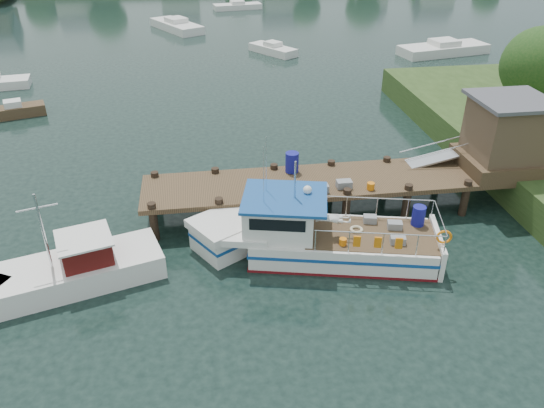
{
  "coord_description": "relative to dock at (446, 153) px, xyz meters",
  "views": [
    {
      "loc": [
        -3.55,
        -18.77,
        11.4
      ],
      "look_at": [
        -1.0,
        -1.5,
        1.3
      ],
      "focal_mm": 35.0,
      "sensor_mm": 36.0,
      "label": 1
    }
  ],
  "objects": [
    {
      "name": "work_boat",
      "position": [
        -14.82,
        -3.71,
        -1.67
      ],
      "size": [
        6.84,
        3.63,
        3.61
      ],
      "rotation": [
        0.0,
        0.0,
        0.29
      ],
      "color": "silver",
      "rests_on": "ground"
    },
    {
      "name": "moored_b",
      "position": [
        -3.39,
        25.89,
        -1.87
      ],
      "size": [
        3.85,
        4.58,
        1.0
      ],
      "rotation": [
        0.0,
        0.0,
        -0.35
      ],
      "color": "silver",
      "rests_on": "ground"
    },
    {
      "name": "moored_rowboat",
      "position": [
        -20.92,
        13.39,
        -1.87
      ],
      "size": [
        3.65,
        2.16,
        1.0
      ],
      "rotation": [
        0.0,
        0.0,
        -0.22
      ],
      "color": "#473421",
      "rests_on": "ground"
    },
    {
      "name": "moored_d",
      "position": [
        -11.5,
        36.43,
        -1.8
      ],
      "size": [
        5.46,
        7.37,
        1.2
      ],
      "rotation": [
        0.0,
        0.0,
        -0.03
      ],
      "color": "silver",
      "rests_on": "ground"
    },
    {
      "name": "dock",
      "position": [
        0.0,
        0.0,
        0.0
      ],
      "size": [
        16.6,
        3.0,
        4.78
      ],
      "color": "#473421",
      "rests_on": "ground"
    },
    {
      "name": "moored_far",
      "position": [
        -4.48,
        46.99,
        -1.89
      ],
      "size": [
        5.8,
        2.73,
        0.95
      ],
      "rotation": [
        0.0,
        0.0,
        0.42
      ],
      "color": "silver",
      "rests_on": "ground"
    },
    {
      "name": "lobster_boat",
      "position": [
        -6.32,
        -3.15,
        -1.43
      ],
      "size": [
        9.26,
        4.42,
        4.47
      ],
      "rotation": [
        0.0,
        0.0,
        -0.23
      ],
      "color": "silver",
      "rests_on": "ground"
    },
    {
      "name": "ground_plane",
      "position": [
        -6.51,
        -0.01,
        -2.24
      ],
      "size": [
        160.0,
        160.0,
        0.0
      ],
      "primitive_type": "plane",
      "color": "black"
    },
    {
      "name": "moored_c",
      "position": [
        10.76,
        23.66,
        -1.8
      ],
      "size": [
        7.95,
        4.04,
        1.2
      ],
      "rotation": [
        0.0,
        0.0,
        0.03
      ],
      "color": "silver",
      "rests_on": "ground"
    }
  ]
}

